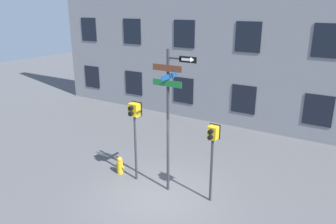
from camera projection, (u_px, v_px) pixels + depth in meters
name	position (u px, v px, depth m)	size (l,w,h in m)	color
ground_plane	(160.00, 197.00, 10.59)	(60.00, 60.00, 0.00)	#515154
building_facade	(253.00, 3.00, 15.07)	(24.00, 0.63, 12.09)	gray
street_sign_pole	(170.00, 108.00, 10.13)	(1.47, 0.90, 4.70)	#2D2D33
pedestrian_signal_left	(135.00, 119.00, 11.02)	(0.41, 0.40, 2.85)	#2D2D33
pedestrian_signal_right	(212.00, 143.00, 9.82)	(0.34, 0.40, 2.54)	#2D2D33
fire_hydrant	(120.00, 165.00, 12.03)	(0.39, 0.23, 0.65)	gold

